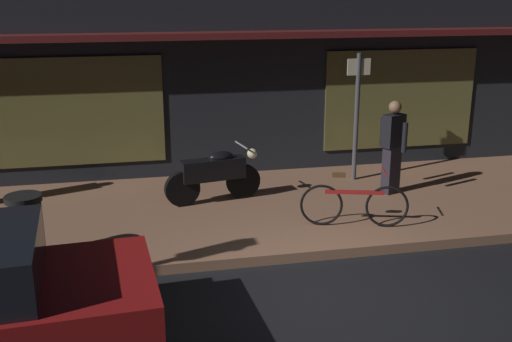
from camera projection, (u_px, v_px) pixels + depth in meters
ground_plane at (324, 296)px, 7.67m from camera, size 60.00×60.00×0.00m
sidewalk_slab at (269, 209)px, 10.46m from camera, size 18.00×4.00×0.15m
storefront_building at (234, 79)px, 13.13m from camera, size 18.00×3.30×3.60m
motorcycle at (215, 174)px, 10.47m from camera, size 1.69×0.61×0.97m
bicycle_parked at (354, 204)px, 9.42m from camera, size 1.61×0.57×0.91m
person_bystander at (393, 145)px, 10.81m from camera, size 0.44×0.60×1.67m
sign_post at (357, 110)px, 11.44m from camera, size 0.44×0.09×2.40m
trash_bin at (27, 228)px, 8.18m from camera, size 0.48×0.48×0.93m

